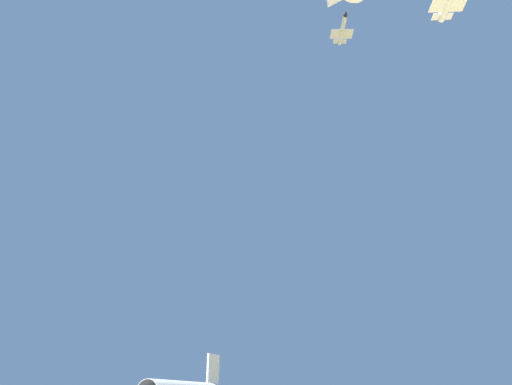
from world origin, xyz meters
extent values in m
cube|color=white|center=(-17.42, -3.11, 12.00)|extent=(6.21, 2.79, 7.60)
cone|color=white|center=(-2.27, 54.03, 97.92)|extent=(7.54, 7.31, 5.76)
cylinder|color=#999EA3|center=(-36.03, 38.44, 124.41)|extent=(10.69, 9.78, 1.50)
cone|color=black|center=(-30.44, 43.44, 124.41)|extent=(2.49, 2.45, 1.50)
cube|color=#999EA3|center=(-37.15, 37.44, 124.21)|extent=(8.61, 8.90, 0.24)
cube|color=#999EA3|center=(-40.13, 34.78, 126.36)|extent=(1.92, 1.75, 2.60)
cube|color=#999EA3|center=(-40.13, 34.78, 124.61)|extent=(4.69, 4.91, 0.20)
cube|color=silver|center=(-15.13, 77.50, 88.74)|extent=(8.52, 8.95, 0.24)
cube|color=silver|center=(-18.19, 74.92, 90.89)|extent=(1.96, 1.70, 2.60)
cube|color=silver|center=(-18.19, 74.92, 89.14)|extent=(4.62, 4.96, 0.20)
camera|label=1|loc=(68.92, 93.19, 4.15)|focal=30.20mm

